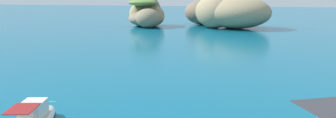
% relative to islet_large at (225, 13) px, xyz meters
% --- Properties ---
extents(islet_large, '(25.54, 23.61, 8.09)m').
position_rel_islet_large_xyz_m(islet_large, '(0.00, 0.00, 0.00)').
color(islet_large, '#9E8966').
rests_on(islet_large, ground).
extents(islet_small, '(11.13, 13.41, 7.41)m').
position_rel_islet_large_xyz_m(islet_small, '(-20.08, -0.96, -0.80)').
color(islet_small, '#756651').
rests_on(islet_small, ground).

